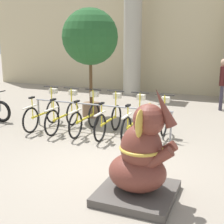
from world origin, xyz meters
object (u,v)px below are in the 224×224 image
Objects in this scene: bicycle_3 at (109,119)px; person_pedestrian at (223,79)px; elephant_statue at (140,161)px; potted_tree at (90,39)px; bicycle_2 at (86,117)px; bicycle_4 at (134,122)px; bicycle_5 at (159,125)px; bicycle_0 at (43,113)px; bicycle_1 at (64,115)px.

bicycle_3 is 4.83m from person_pedestrian.
elephant_statue reaches higher than person_pedestrian.
potted_tree is at bearing 129.22° from bicycle_3.
bicycle_2 is 1.00× the size of person_pedestrian.
bicycle_2 and bicycle_4 have the same top height.
bicycle_4 is at bearing -113.99° from person_pedestrian.
bicycle_5 is at bearing 97.83° from elephant_statue.
bicycle_2 is 5.22m from person_pedestrian.
elephant_statue reaches higher than bicycle_2.
potted_tree is (0.70, 1.63, 2.00)m from bicycle_0.
person_pedestrian is 0.53× the size of potted_tree.
bicycle_1 is at bearing -177.32° from bicycle_2.
bicycle_0 is at bearing -178.55° from bicycle_4.
bicycle_5 is 1.00× the size of person_pedestrian.
bicycle_1 is 0.53× the size of potted_tree.
bicycle_3 is at bearing -177.89° from bicycle_4.
bicycle_2 is 2.64m from potted_tree.
bicycle_5 is at bearing -31.72° from potted_tree.
bicycle_5 is 0.53× the size of potted_tree.
bicycle_0 is at bearing -179.87° from bicycle_5.
bicycle_0 is 6.13m from person_pedestrian.
bicycle_0 and bicycle_3 have the same top height.
elephant_statue is at bearing -36.53° from bicycle_0.
bicycle_2 is at bearing -127.36° from person_pedestrian.
bicycle_5 is at bearing -105.53° from person_pedestrian.
bicycle_1 and bicycle_5 have the same top height.
bicycle_4 is 0.67m from bicycle_5.
bicycle_1 is (0.66, -0.01, 0.00)m from bicycle_0.
person_pedestrian is at bearing 52.64° from bicycle_2.
bicycle_1 is at bearing -91.18° from potted_tree.
bicycle_0 is 0.97× the size of elephant_statue.
bicycle_0 is 1.00× the size of bicycle_3.
bicycle_5 is (1.33, -0.04, 0.00)m from bicycle_3.
bicycle_3 is 3.27m from elephant_statue.
elephant_statue is (0.38, -2.75, 0.20)m from bicycle_5.
bicycle_3 is 1.00× the size of bicycle_4.
potted_tree is at bearing 124.48° from elephant_statue.
bicycle_4 is at bearing 1.88° from bicycle_2.
bicycle_4 is 4.50m from person_pedestrian.
bicycle_4 is 0.53× the size of potted_tree.
bicycle_3 is at bearing 1.65° from bicycle_2.
bicycle_5 is 3.68m from potted_tree.
bicycle_2 is at bearing 1.02° from bicycle_0.
potted_tree is at bearing 148.28° from bicycle_5.
bicycle_2 is at bearing -178.12° from bicycle_4.
bicycle_2 is (1.33, 0.02, 0.00)m from bicycle_0.
bicycle_0 and bicycle_4 have the same top height.
bicycle_5 is 2.78m from elephant_statue.
potted_tree is (-3.00, 4.37, 1.81)m from elephant_statue.
bicycle_2 is 1.00× the size of bicycle_4.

